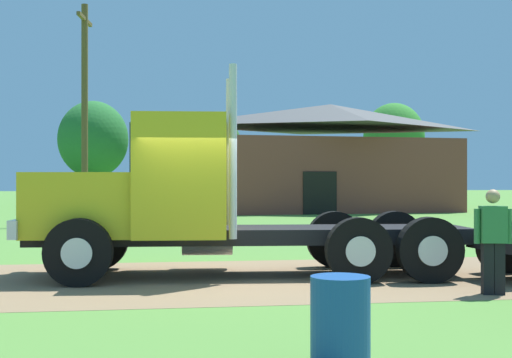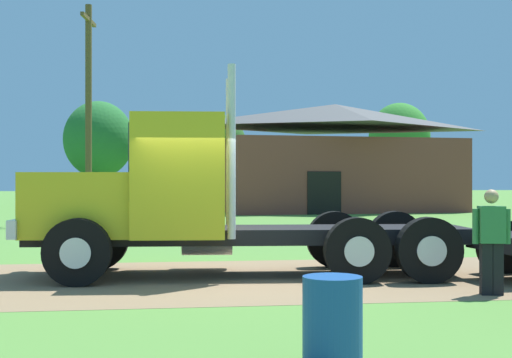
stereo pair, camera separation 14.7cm
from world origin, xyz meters
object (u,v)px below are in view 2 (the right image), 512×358
at_px(shed_building, 335,159).
at_px(utility_pole_near, 89,108).
at_px(truck_foreground_white, 184,203).
at_px(visitor_by_barrel, 491,239).
at_px(steel_barrel, 332,320).

height_order(shed_building, utility_pole_near, utility_pole_near).
bearing_deg(utility_pole_near, truck_foreground_white, -78.21).
distance_m(visitor_by_barrel, utility_pole_near, 20.52).
distance_m(steel_barrel, utility_pole_near, 23.06).
xyz_separation_m(truck_foreground_white, utility_pole_near, (-3.28, 15.73, 3.29)).
height_order(visitor_by_barrel, utility_pole_near, utility_pole_near).
height_order(truck_foreground_white, shed_building, shed_building).
distance_m(visitor_by_barrel, steel_barrel, 5.05).
xyz_separation_m(steel_barrel, shed_building, (8.19, 32.63, 2.51)).
distance_m(shed_building, utility_pole_near, 16.52).
bearing_deg(visitor_by_barrel, steel_barrel, -132.96).
xyz_separation_m(truck_foreground_white, shed_building, (9.43, 26.14, 1.58)).
distance_m(truck_foreground_white, shed_building, 27.84).
bearing_deg(shed_building, truck_foreground_white, -109.82).
height_order(truck_foreground_white, visitor_by_barrel, truck_foreground_white).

